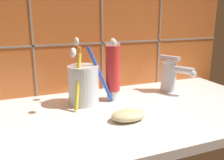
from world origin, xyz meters
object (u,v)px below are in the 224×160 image
Objects in this scene: sink_faucet at (171,75)px; toothbrush_cup at (84,84)px; toothpaste_tube at (113,72)px; soap_bar at (129,115)px.

toothbrush_cup is at bearing -117.74° from sink_faucet.
toothbrush_cup reaches higher than sink_faucet.
sink_faucet is (26.97, 0.55, -0.18)cm from toothbrush_cup.
sink_faucet is at bearing 1.18° from toothbrush_cup.
sink_faucet is (18.87, 0.50, -2.53)cm from toothpaste_tube.
soap_bar is at bearing -65.71° from toothbrush_cup.
toothbrush_cup reaches higher than soap_bar.
sink_faucet is 1.33× the size of soap_bar.
toothpaste_tube is 15.50cm from soap_bar.
sink_faucet is at bearing 1.52° from toothpaste_tube.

